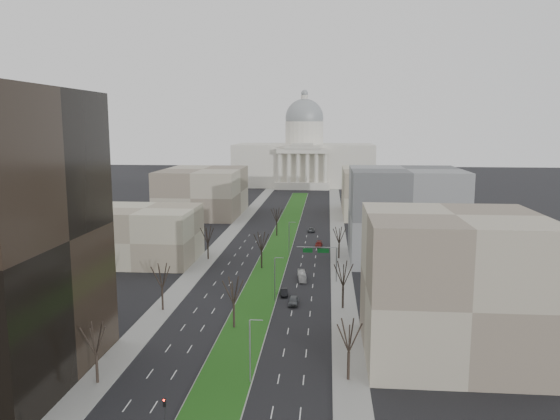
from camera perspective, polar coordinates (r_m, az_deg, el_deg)
The scene contains 29 objects.
ground at distance 174.11m, azimuth 0.32°, elevation -2.76°, with size 600.00×600.00×0.00m, color black.
median at distance 173.10m, azimuth 0.29°, elevation -2.79°, with size 8.00×222.03×0.20m.
sidewalk_left at distance 152.43m, azimuth -7.05°, elevation -4.49°, with size 5.00×330.00×0.15m, color gray.
sidewalk_right at distance 149.18m, azimuth 6.26°, elevation -4.77°, with size 5.00×330.00×0.15m, color gray.
capitol at distance 320.38m, azimuth 2.53°, elevation 5.52°, with size 80.00×46.00×55.00m.
building_beige_left at distance 145.64m, azimuth -13.91°, elevation -2.53°, with size 26.00×22.00×14.00m, color gray.
building_tan_right at distance 87.53m, azimuth 17.52°, elevation -7.58°, with size 26.00×24.00×22.00m, color gray.
building_grey_right at distance 145.21m, azimuth 12.89°, elevation -0.52°, with size 28.00×26.00×24.00m, color #595B5D.
building_far_left at distance 217.16m, azimuth -8.05°, elevation 1.89°, with size 30.00×40.00×18.00m, color gray.
building_far_right at distance 217.55m, azimuth 10.54°, elevation 1.84°, with size 30.00×40.00×18.00m, color gray.
tree_left_near at distance 80.04m, azimuth -18.75°, elevation -12.53°, with size 5.10×5.10×9.18m.
tree_left_mid at distance 106.59m, azimuth -12.26°, elevation -6.65°, with size 5.40×5.40×9.72m.
tree_left_far at distance 144.24m, azimuth -7.57°, elevation -2.51°, with size 5.28×5.28×9.50m.
tree_right_near at distance 77.46m, azimuth 7.23°, elevation -12.78°, with size 5.16×5.16×9.29m.
tree_right_mid at distance 105.78m, azimuth 6.63°, elevation -6.54°, with size 5.52×5.52×9.94m.
tree_right_far at distance 144.84m, azimuth 6.21°, elevation -2.57°, with size 5.04×5.04×9.07m.
tree_median_a at distance 95.61m, azimuth -4.87°, elevation -8.29°, with size 5.40×5.40×9.72m.
tree_median_b at distance 133.92m, azimuth -1.94°, elevation -3.26°, with size 5.40×5.40×9.72m.
tree_median_c at distance 173.00m, azimuth -0.34°, elevation -0.48°, with size 5.40×5.40×9.72m.
streetlamp_median_a at distance 76.95m, azimuth -3.12°, elevation -14.39°, with size 1.90×0.20×9.16m.
streetlamp_median_b at distance 109.73m, azimuth -0.52°, elevation -7.18°, with size 1.90×0.20×9.16m.
streetlamp_median_c at distance 148.45m, azimuth 0.97°, elevation -2.91°, with size 1.90×0.20×9.16m.
traffic_signal_median at distance 67.97m, azimuth -11.94°, elevation -19.80°, with size 0.32×0.41×4.30m.
mast_arm_signs at distance 123.45m, azimuth 4.67°, elevation -4.76°, with size 9.12×0.24×8.09m.
car_grey_near at distance 109.21m, azimuth 1.41°, elevation -9.47°, with size 1.86×4.63×1.58m, color #505358.
car_black at distance 114.76m, azimuth 0.41°, elevation -8.60°, with size 1.48×4.24×1.40m, color black.
car_red at distance 159.65m, azimuth 4.07°, elevation -3.59°, with size 1.98×4.87×1.41m, color maroon.
car_grey_far at distance 181.40m, azimuth 3.28°, elevation -2.09°, with size 2.09×4.54×1.26m, color #4C4F53.
box_van at distance 125.83m, azimuth 2.30°, elevation -6.89°, with size 1.62×6.91×1.92m, color white.
Camera 1 is at (13.99, -49.93, 35.24)m, focal length 35.00 mm.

